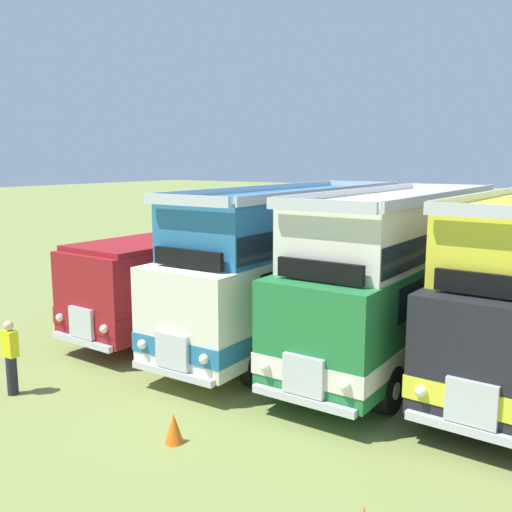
{
  "coord_description": "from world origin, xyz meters",
  "views": [
    {
      "loc": [
        1.85,
        -14.68,
        5.29
      ],
      "look_at": [
        -8.23,
        0.56,
        2.22
      ],
      "focal_mm": 40.51,
      "sensor_mm": 36.0,
      "label": 1
    }
  ],
  "objects_px": {
    "bus_first_in_row": "(218,266)",
    "cone_mid_row": "(174,428)",
    "bus_second_in_row": "(296,259)",
    "marshal_person": "(11,357)",
    "bus_third_in_row": "(399,272)"
  },
  "relations": [
    {
      "from": "bus_first_in_row",
      "to": "bus_third_in_row",
      "type": "distance_m",
      "value": 6.51
    },
    {
      "from": "bus_third_in_row",
      "to": "marshal_person",
      "type": "bearing_deg",
      "value": -131.93
    },
    {
      "from": "bus_first_in_row",
      "to": "bus_second_in_row",
      "type": "relative_size",
      "value": 1.03
    },
    {
      "from": "bus_first_in_row",
      "to": "cone_mid_row",
      "type": "relative_size",
      "value": 19.41
    },
    {
      "from": "bus_third_in_row",
      "to": "cone_mid_row",
      "type": "height_order",
      "value": "bus_third_in_row"
    },
    {
      "from": "bus_second_in_row",
      "to": "bus_third_in_row",
      "type": "distance_m",
      "value": 3.24
    },
    {
      "from": "bus_first_in_row",
      "to": "marshal_person",
      "type": "xyz_separation_m",
      "value": [
        0.04,
        -7.8,
        -0.87
      ]
    },
    {
      "from": "bus_second_in_row",
      "to": "marshal_person",
      "type": "xyz_separation_m",
      "value": [
        -3.18,
        -7.37,
        -1.47
      ]
    },
    {
      "from": "bus_second_in_row",
      "to": "marshal_person",
      "type": "height_order",
      "value": "bus_second_in_row"
    },
    {
      "from": "bus_first_in_row",
      "to": "cone_mid_row",
      "type": "bearing_deg",
      "value": -58.33
    },
    {
      "from": "bus_first_in_row",
      "to": "bus_second_in_row",
      "type": "distance_m",
      "value": 3.31
    },
    {
      "from": "bus_second_in_row",
      "to": "cone_mid_row",
      "type": "relative_size",
      "value": 18.91
    },
    {
      "from": "cone_mid_row",
      "to": "marshal_person",
      "type": "height_order",
      "value": "marshal_person"
    },
    {
      "from": "bus_third_in_row",
      "to": "marshal_person",
      "type": "xyz_separation_m",
      "value": [
        -6.41,
        -7.14,
        -1.47
      ]
    },
    {
      "from": "bus_first_in_row",
      "to": "marshal_person",
      "type": "bearing_deg",
      "value": -89.71
    }
  ]
}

